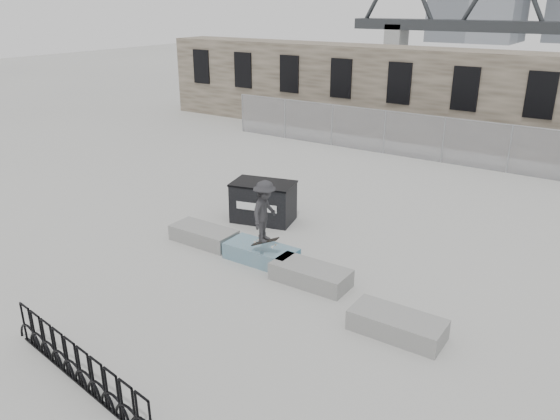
% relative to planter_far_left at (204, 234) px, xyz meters
% --- Properties ---
extents(ground, '(120.00, 120.00, 0.00)m').
position_rel_planter_far_left_xyz_m(ground, '(3.01, -0.23, -0.25)').
color(ground, '#B2B1AD').
rests_on(ground, ground).
extents(stone_wall, '(36.00, 2.58, 4.50)m').
position_rel_planter_far_left_xyz_m(stone_wall, '(3.01, 16.01, 2.01)').
color(stone_wall, brown).
rests_on(stone_wall, ground).
extents(chainlink_fence, '(22.06, 0.06, 2.02)m').
position_rel_planter_far_left_xyz_m(chainlink_fence, '(3.01, 12.27, 0.79)').
color(chainlink_fence, gray).
rests_on(chainlink_fence, ground).
extents(planter_far_left, '(2.00, 0.90, 0.46)m').
position_rel_planter_far_left_xyz_m(planter_far_left, '(0.00, 0.00, 0.00)').
color(planter_far_left, gray).
rests_on(planter_far_left, ground).
extents(planter_center_left, '(2.00, 0.90, 0.46)m').
position_rel_planter_far_left_xyz_m(planter_center_left, '(2.13, -0.07, 0.00)').
color(planter_center_left, teal).
rests_on(planter_center_left, ground).
extents(planter_center_right, '(2.00, 0.90, 0.46)m').
position_rel_planter_far_left_xyz_m(planter_center_right, '(3.88, -0.37, 0.00)').
color(planter_center_right, gray).
rests_on(planter_center_right, ground).
extents(planter_offset, '(2.00, 0.90, 0.46)m').
position_rel_planter_far_left_xyz_m(planter_offset, '(6.58, -1.30, 0.00)').
color(planter_offset, gray).
rests_on(planter_offset, ground).
extents(dumpster, '(2.20, 1.64, 1.29)m').
position_rel_planter_far_left_xyz_m(dumpster, '(0.46, 2.37, 0.40)').
color(dumpster, black).
rests_on(dumpster, ground).
extents(bike_rack, '(4.90, 0.72, 0.90)m').
position_rel_planter_far_left_xyz_m(bike_rack, '(2.40, -6.15, 0.19)').
color(bike_rack, black).
rests_on(bike_rack, ground).
extents(skateboarder, '(0.78, 1.15, 1.84)m').
position_rel_planter_far_left_xyz_m(skateboarder, '(2.47, -0.35, 1.37)').
color(skateboarder, '#29292C').
rests_on(skateboarder, ground).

